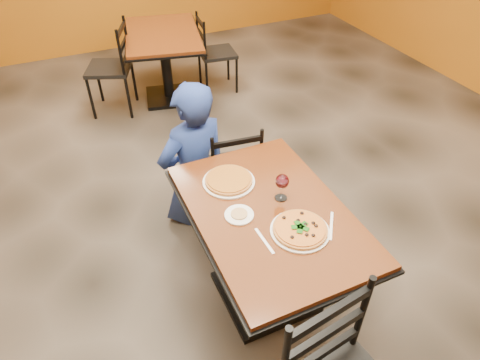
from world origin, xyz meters
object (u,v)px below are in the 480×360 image
pizza_main (300,229)px  plate_far (229,182)px  table_second (164,51)px  table_main (268,235)px  chair_second_left (109,69)px  diner (193,153)px  plate_main (300,231)px  side_plate (239,215)px  chair_main_far (231,169)px  wine_glass (282,186)px  chair_second_right (217,53)px  pizza_far (229,180)px

pizza_main → plate_far: (-0.18, 0.52, -0.02)m
pizza_main → table_second: bearing=87.3°
table_main → chair_second_left: size_ratio=1.31×
diner → pizza_main: size_ratio=3.91×
plate_main → side_plate: size_ratio=1.94×
chair_main_far → diner: 0.31m
diner → wine_glass: diner is taller
table_second → plate_far: 2.52m
pizza_main → chair_second_right: bearing=76.2°
wine_glass → chair_second_right: bearing=75.5°
side_plate → chair_main_far: bearing=70.0°
table_second → side_plate: bearing=-97.8°
chair_second_left → wine_glass: 2.81m
plate_main → wine_glass: (0.04, 0.27, 0.08)m
chair_main_far → chair_second_left: 2.05m
chair_second_right → plate_main: chair_second_right is taller
chair_second_left → side_plate: (0.22, -2.77, 0.29)m
pizza_main → chair_main_far: bearing=87.4°
table_second → chair_second_right: (0.60, -0.00, -0.13)m
pizza_far → table_second: bearing=82.6°
table_main → diner: bearing=97.5°
chair_second_right → wine_glass: bearing=172.7°
chair_second_right → diner: bearing=160.4°
table_main → plate_far: (-0.11, 0.32, 0.20)m
chair_second_right → plate_far: size_ratio=2.74×
pizza_main → wine_glass: size_ratio=1.58×
chair_second_left → plate_main: (0.45, -3.01, 0.29)m
side_plate → table_main: bearing=-12.3°
side_plate → chair_second_right: bearing=70.5°
wine_glass → pizza_far: bearing=130.6°
table_second → chair_second_left: chair_second_left is taller
table_second → plate_far: (-0.32, -2.49, 0.20)m
chair_second_right → table_main: bearing=171.0°
side_plate → pizza_far: bearing=78.1°
table_main → chair_main_far: size_ratio=1.47×
plate_far → pizza_main: bearing=-71.0°
table_main → wine_glass: wine_glass is taller
wine_glass → pizza_main: bearing=-97.5°
chair_main_far → pizza_main: size_ratio=2.94×
plate_far → wine_glass: size_ratio=1.72×
table_second → plate_main: (-0.14, -3.01, 0.20)m
chair_second_right → pizza_far: bearing=166.8°
chair_main_far → chair_second_right: 2.11m
table_second → plate_far: size_ratio=4.10×
table_second → plate_main: plate_main is taller
plate_far → wine_glass: (0.21, -0.25, 0.08)m
diner → plate_main: size_ratio=3.59×
chair_second_left → plate_main: size_ratio=3.02×
chair_main_far → chair_second_right: size_ratio=0.98×
table_main → chair_second_right: 2.93m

